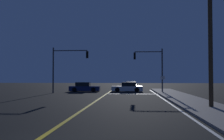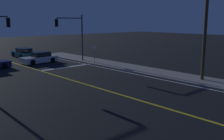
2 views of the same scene
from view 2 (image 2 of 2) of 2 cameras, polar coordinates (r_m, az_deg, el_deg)
The scene contains 9 objects.
sidewalk_right at distance 24.97m, azimuth 13.08°, elevation -1.19°, with size 3.20×44.14×0.15m, color gray.
lane_line_center at distance 19.19m, azimuth -0.47°, elevation -4.74°, with size 0.20×41.69×0.01m, color gold.
lane_line_edge_right at distance 23.52m, azimuth 10.51°, elevation -2.00°, with size 0.16×41.69×0.01m, color white.
stop_bar at distance 29.45m, azimuth -9.98°, elevation 0.60°, with size 6.27×0.50×0.01m, color white.
car_lead_oncoming_teal at distance 38.69m, azimuth -18.78°, elevation 3.47°, with size 2.04×4.48×1.34m.
car_parked_curb_white at distance 33.25m, azimuth -15.56°, elevation 2.53°, with size 4.48×2.08×1.34m.
traffic_signal_near_right at distance 32.36m, azimuth -8.52°, elevation 8.44°, with size 3.82×0.28×5.81m.
utility_pole_right at distance 23.25m, azimuth 19.88°, elevation 10.72°, with size 1.96×0.28×10.23m.
street_sign_corner at distance 30.91m, azimuth -3.87°, elevation 4.04°, with size 0.56×0.13×2.24m.
Camera 2 is at (-12.35, -1.49, 5.16)m, focal length 41.78 mm.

